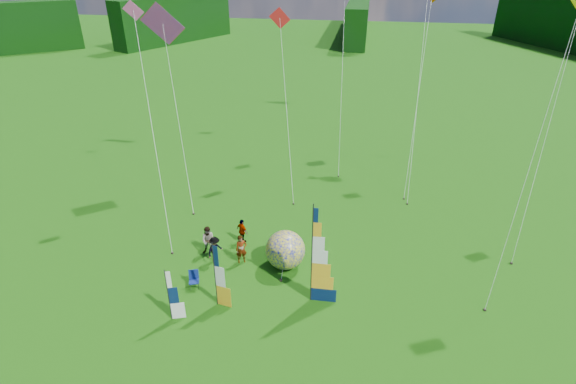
% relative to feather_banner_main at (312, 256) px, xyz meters
% --- Properties ---
extents(ground, '(220.00, 220.00, 0.00)m').
position_rel_feather_banner_main_xyz_m(ground, '(-0.42, -2.61, -2.77)').
color(ground, '#21560D').
rests_on(ground, ground).
extents(treeline_ring, '(210.00, 210.00, 8.00)m').
position_rel_feather_banner_main_xyz_m(treeline_ring, '(-0.42, -2.61, 1.23)').
color(treeline_ring, black).
rests_on(treeline_ring, ground).
extents(feather_banner_main, '(1.49, 0.12, 5.54)m').
position_rel_feather_banner_main_xyz_m(feather_banner_main, '(0.00, 0.00, 0.00)').
color(feather_banner_main, '#0A1C45').
rests_on(feather_banner_main, ground).
extents(side_banner_left, '(1.01, 0.29, 3.65)m').
position_rel_feather_banner_main_xyz_m(side_banner_left, '(-4.67, -1.11, -0.94)').
color(side_banner_left, gold).
rests_on(side_banner_left, ground).
extents(side_banner_far, '(0.86, 0.37, 2.91)m').
position_rel_feather_banner_main_xyz_m(side_banner_far, '(-6.56, -2.53, -1.31)').
color(side_banner_far, white).
rests_on(side_banner_far, ground).
extents(bol_inflatable, '(2.34, 2.34, 2.25)m').
position_rel_feather_banner_main_xyz_m(bol_inflatable, '(-1.78, 2.57, -1.64)').
color(bol_inflatable, '#0B1084').
rests_on(bol_inflatable, ground).
extents(spectator_a, '(0.77, 0.67, 1.78)m').
position_rel_feather_banner_main_xyz_m(spectator_a, '(-4.34, 2.53, -1.88)').
color(spectator_a, '#66594C').
rests_on(spectator_a, ground).
extents(spectator_b, '(0.93, 0.54, 1.82)m').
position_rel_feather_banner_main_xyz_m(spectator_b, '(-6.46, 3.04, -1.86)').
color(spectator_b, '#66594C').
rests_on(spectator_b, ground).
extents(spectator_c, '(0.83, 1.13, 1.65)m').
position_rel_feather_banner_main_xyz_m(spectator_c, '(-5.86, 2.35, -1.94)').
color(spectator_c, '#66594C').
rests_on(spectator_c, ground).
extents(spectator_d, '(0.99, 0.85, 1.60)m').
position_rel_feather_banner_main_xyz_m(spectator_d, '(-4.82, 4.52, -1.97)').
color(spectator_d, '#66594C').
rests_on(spectator_d, ground).
extents(camp_chair, '(0.72, 0.72, 0.99)m').
position_rel_feather_banner_main_xyz_m(camp_chair, '(-6.28, -0.09, -2.27)').
color(camp_chair, '#0B1A57').
rests_on(camp_chair, ground).
extents(kite_whale, '(4.61, 15.90, 19.85)m').
position_rel_feather_banner_main_xyz_m(kite_whale, '(5.94, 17.59, 7.16)').
color(kite_whale, black).
rests_on(kite_whale, ground).
extents(kite_rainbow_delta, '(10.08, 12.18, 14.04)m').
position_rel_feather_banner_main_xyz_m(kite_rainbow_delta, '(-10.60, 10.09, 4.25)').
color(kite_rainbow_delta, red).
rests_on(kite_rainbow_delta, ground).
extents(kite_parafoil, '(8.74, 11.29, 19.81)m').
position_rel_feather_banner_main_xyz_m(kite_parafoil, '(10.40, 4.15, 7.14)').
color(kite_parafoil, red).
rests_on(kite_parafoil, ground).
extents(small_kite_red, '(8.23, 10.51, 13.01)m').
position_rel_feather_banner_main_xyz_m(small_kite_red, '(-3.52, 13.07, 3.74)').
color(small_kite_red, red).
rests_on(small_kite_red, ground).
extents(small_kite_orange, '(4.36, 9.70, 14.49)m').
position_rel_feather_banner_main_xyz_m(small_kite_orange, '(5.82, 15.33, 4.48)').
color(small_kite_orange, '#DA5400').
rests_on(small_kite_orange, ground).
extents(small_kite_yellow, '(5.38, 10.14, 14.69)m').
position_rel_feather_banner_main_xyz_m(small_kite_yellow, '(12.51, 8.76, 4.58)').
color(small_kite_yellow, yellow).
rests_on(small_kite_yellow, ground).
extents(small_kite_pink, '(8.26, 10.34, 13.83)m').
position_rel_feather_banner_main_xyz_m(small_kite_pink, '(-10.54, 6.08, 4.15)').
color(small_kite_pink, '#CB4C90').
rests_on(small_kite_pink, ground).
extents(small_kite_green, '(5.19, 14.19, 21.56)m').
position_rel_feather_banner_main_xyz_m(small_kite_green, '(-0.10, 20.47, 8.01)').
color(small_kite_green, green).
rests_on(small_kite_green, ground).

